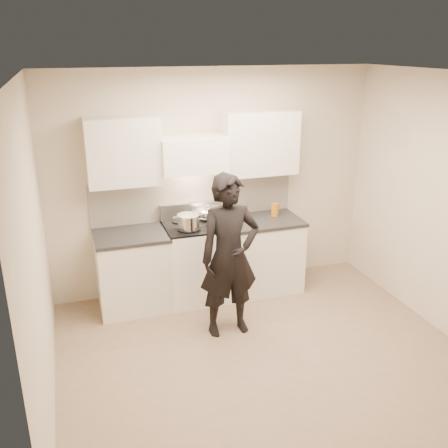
% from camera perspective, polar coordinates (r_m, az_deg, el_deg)
% --- Properties ---
extents(ground_plane, '(4.00, 4.00, 0.00)m').
position_cam_1_polar(ground_plane, '(5.16, 4.72, -14.86)').
color(ground_plane, '#866E57').
extents(room_shell, '(4.04, 3.54, 2.70)m').
position_cam_1_polar(room_shell, '(4.76, 2.91, 3.52)').
color(room_shell, beige).
rests_on(room_shell, ground).
extents(stove, '(0.76, 0.65, 0.96)m').
position_cam_1_polar(stove, '(6.02, -3.00, -4.25)').
color(stove, white).
rests_on(stove, ground).
extents(counter_right, '(0.92, 0.67, 0.92)m').
position_cam_1_polar(counter_right, '(6.27, 4.35, -3.40)').
color(counter_right, silver).
rests_on(counter_right, ground).
extents(counter_left, '(0.82, 0.67, 0.92)m').
position_cam_1_polar(counter_left, '(5.90, -10.37, -5.27)').
color(counter_left, silver).
rests_on(counter_left, ground).
extents(wok, '(0.33, 0.41, 0.27)m').
position_cam_1_polar(wok, '(5.93, -2.01, 1.32)').
color(wok, silver).
rests_on(wok, stove).
extents(stock_pot, '(0.36, 0.27, 0.17)m').
position_cam_1_polar(stock_pot, '(5.65, -4.08, 0.27)').
color(stock_pot, silver).
rests_on(stock_pot, stove).
extents(utensil_crock, '(0.13, 0.13, 0.34)m').
position_cam_1_polar(utensil_crock, '(6.10, 0.88, 1.64)').
color(utensil_crock, '#B1B1B1').
rests_on(utensil_crock, counter_right).
extents(spice_jar, '(0.05, 0.05, 0.11)m').
position_cam_1_polar(spice_jar, '(6.14, 2.73, 1.25)').
color(spice_jar, orange).
rests_on(spice_jar, counter_right).
extents(oil_glass, '(0.09, 0.09, 0.16)m').
position_cam_1_polar(oil_glass, '(6.21, 5.83, 1.64)').
color(oil_glass, '#A55F13').
rests_on(oil_glass, counter_right).
extents(person, '(0.65, 0.43, 1.75)m').
position_cam_1_polar(person, '(5.15, 0.63, -3.72)').
color(person, black).
rests_on(person, ground).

